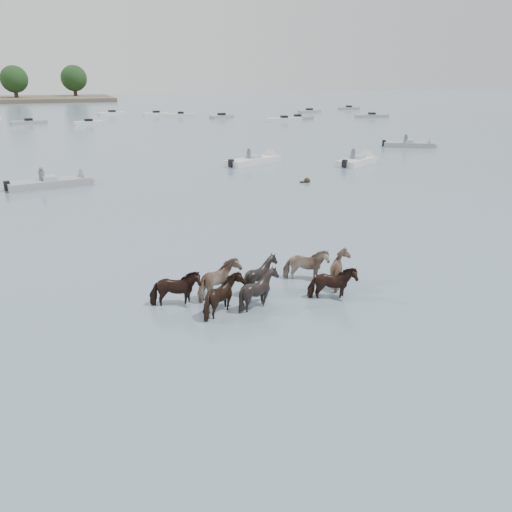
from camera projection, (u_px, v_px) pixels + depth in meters
name	position (u px, v px, depth m)	size (l,w,h in m)	color
ground	(336.00, 319.00, 15.99)	(400.00, 400.00, 0.00)	slate
pony_herd	(264.00, 283.00, 17.41)	(7.31, 3.22, 1.42)	black
swimming_pony	(306.00, 181.00, 36.03)	(0.72, 0.44, 0.44)	black
motorboat_b	(62.00, 182.00, 34.94)	(5.78, 2.64, 1.92)	gray
motorboat_c	(260.00, 160.00, 44.03)	(5.72, 3.93, 1.92)	silver
motorboat_d	(361.00, 160.00, 43.75)	(4.88, 3.95, 1.92)	silver
motorboat_e	(416.00, 145.00, 53.35)	(5.44, 4.03, 1.92)	gray
distant_flotilla	(92.00, 119.00, 83.73)	(106.40, 26.21, 0.93)	silver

